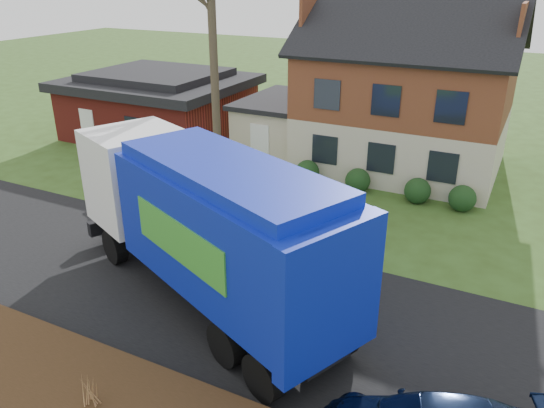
% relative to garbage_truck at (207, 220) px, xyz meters
% --- Properties ---
extents(ground, '(120.00, 120.00, 0.00)m').
position_rel_garbage_truck_xyz_m(ground, '(-0.04, 0.33, -2.64)').
color(ground, '#304918').
rests_on(ground, ground).
extents(road, '(80.00, 7.00, 0.02)m').
position_rel_garbage_truck_xyz_m(road, '(-0.04, 0.33, -2.63)').
color(road, black).
rests_on(road, ground).
extents(main_house, '(12.95, 8.95, 9.26)m').
position_rel_garbage_truck_xyz_m(main_house, '(1.45, 14.24, 1.39)').
color(main_house, beige).
rests_on(main_house, ground).
extents(ranch_house, '(9.80, 8.20, 3.70)m').
position_rel_garbage_truck_xyz_m(ranch_house, '(-12.04, 13.33, -0.82)').
color(ranch_house, maroon).
rests_on(ranch_house, ground).
extents(garbage_truck, '(10.91, 6.93, 4.57)m').
position_rel_garbage_truck_xyz_m(garbage_truck, '(0.00, 0.00, 0.00)').
color(garbage_truck, black).
rests_on(garbage_truck, ground).
extents(silver_sedan, '(5.22, 2.26, 1.67)m').
position_rel_garbage_truck_xyz_m(silver_sedan, '(-5.61, 5.53, -1.80)').
color(silver_sedan, '#B8BCC0').
rests_on(silver_sedan, ground).
extents(grass_clump_mid, '(0.30, 0.25, 0.85)m').
position_rel_garbage_truck_xyz_m(grass_clump_mid, '(0.08, -4.87, -1.91)').
color(grass_clump_mid, '#AF7E4D').
rests_on(grass_clump_mid, mulch_verge).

